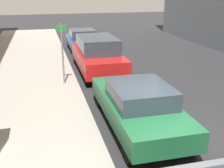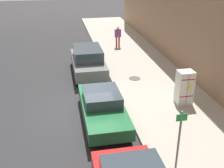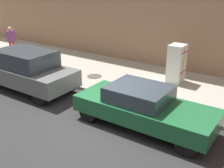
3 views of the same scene
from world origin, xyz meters
name	(u,v)px [view 1 (image 1 of 3)]	position (x,y,z in m)	size (l,w,h in m)	color
ground_plane	(165,142)	(0.00, 0.00, 0.00)	(80.00, 80.00, 0.00)	#28282B
sidewalk_slab	(8,162)	(-4.03, 0.00, 0.07)	(4.76, 44.00, 0.13)	#9E998E
street_sign_post	(62,50)	(-2.23, 5.28, 1.54)	(0.36, 0.07, 2.50)	slate
parked_sedan_green	(138,105)	(-0.44, 1.06, 0.71)	(1.83, 4.64, 1.38)	#1E6038
parked_suv_red	(98,54)	(-0.44, 7.01, 0.88)	(1.93, 4.82, 1.73)	red
parked_hatchback_blue	(82,40)	(-0.44, 11.99, 0.72)	(1.72, 4.15, 1.42)	#23479E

